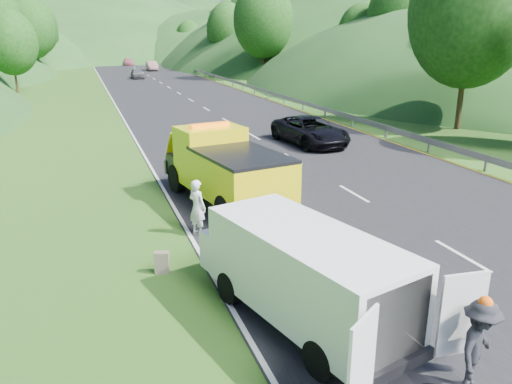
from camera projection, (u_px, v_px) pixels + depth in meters
name	position (u px, v px, depth m)	size (l,w,h in m)	color
ground	(333.00, 243.00, 14.83)	(320.00, 320.00, 0.00)	#38661E
road_surface	(179.00, 93.00, 51.76)	(14.00, 200.00, 0.02)	black
guardrail	(216.00, 81.00, 65.30)	(0.06, 140.00, 1.52)	gray
tree_line_right	(284.00, 74.00, 76.02)	(14.00, 140.00, 14.00)	#2A5F1C
hills_backdrop	(127.00, 56.00, 138.08)	(201.00, 288.60, 44.00)	#2D5B23
tow_truck	(225.00, 167.00, 17.98)	(3.45, 6.77, 2.77)	black
white_van	(301.00, 271.00, 10.47)	(3.98, 6.44, 2.13)	black
woman	(198.00, 234.00, 15.49)	(0.64, 0.47, 1.75)	silver
child	(273.00, 250.00, 14.35)	(0.49, 0.38, 1.01)	tan
suitcase	(162.00, 263.00, 12.92)	(0.37, 0.20, 0.59)	#615B49
passing_suv	(310.00, 144.00, 28.04)	(2.53, 5.48, 1.52)	black
dist_car_a	(138.00, 79.00, 68.60)	(1.61, 4.01, 1.37)	#4B4A4F
dist_car_b	(152.00, 71.00, 83.03)	(1.58, 4.52, 1.49)	#805755
dist_car_c	(129.00, 65.00, 96.73)	(1.87, 4.59, 1.33)	#A75364
dist_car_d	(132.00, 61.00, 109.93)	(1.61, 4.01, 1.37)	#6B3774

